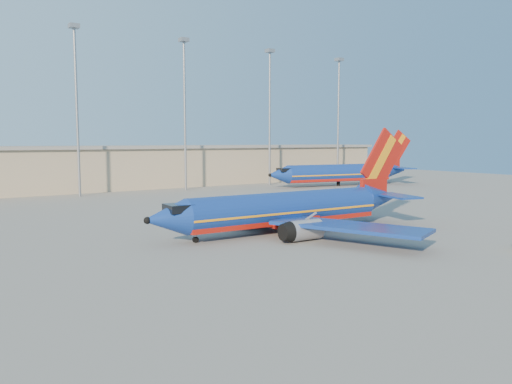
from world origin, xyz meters
The scene contains 5 objects.
ground centered at (0.00, 0.00, 0.00)m, with size 220.00×220.00×0.00m, color slate.
terminal_building centered at (10.00, 58.00, 4.32)m, with size 122.00×16.00×8.50m.
light_mast_row centered at (5.00, 46.00, 17.55)m, with size 101.60×1.60×28.65m.
aircraft_main centered at (3.94, -0.29, 2.34)m, with size 32.38×31.13×10.96m.
aircraft_second centered at (46.62, 35.84, 2.74)m, with size 34.97×14.31×11.93m.
Camera 1 is at (-28.17, -40.54, 9.38)m, focal length 35.00 mm.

